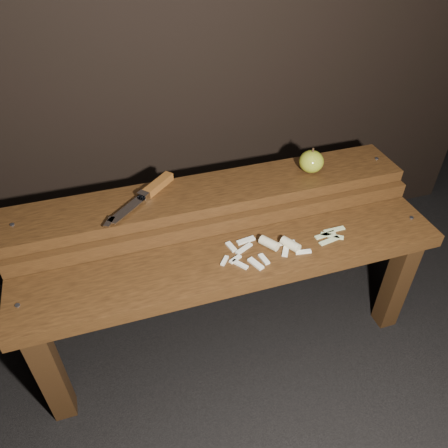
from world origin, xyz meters
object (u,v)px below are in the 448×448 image
object	(u,v)px
bench_front_tier	(237,277)
knife	(151,191)
bench_rear_tier	(214,212)
apple	(311,162)

from	to	relation	value
bench_front_tier	knife	distance (m)	0.35
bench_rear_tier	knife	bearing A→B (deg)	169.69
bench_rear_tier	apple	distance (m)	0.34
bench_rear_tier	bench_front_tier	bearing A→B (deg)	-90.00
bench_rear_tier	knife	world-z (taller)	knife
bench_front_tier	apple	distance (m)	0.43
knife	bench_rear_tier	bearing A→B (deg)	-10.31
apple	knife	distance (m)	0.50
bench_rear_tier	apple	bearing A→B (deg)	0.78
bench_front_tier	apple	world-z (taller)	apple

